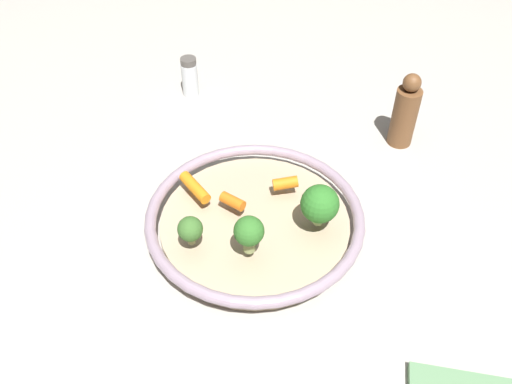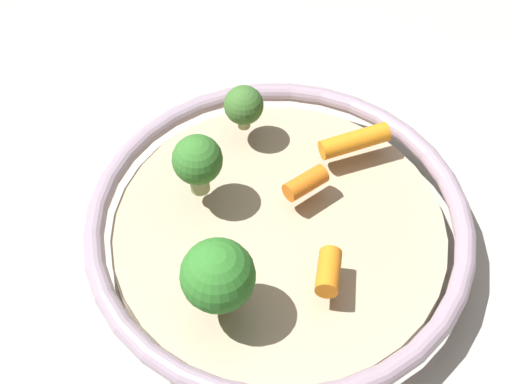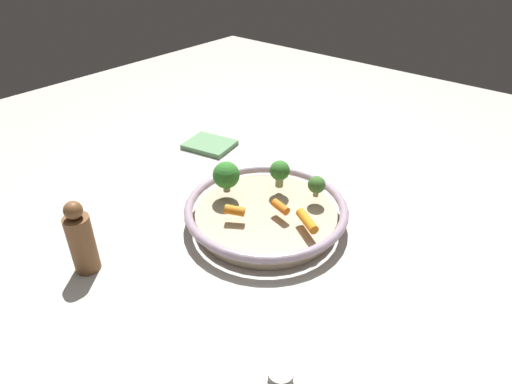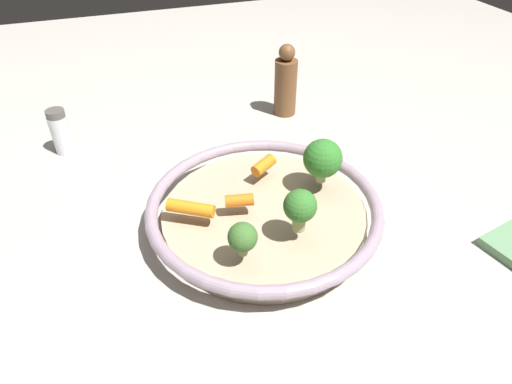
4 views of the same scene
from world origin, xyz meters
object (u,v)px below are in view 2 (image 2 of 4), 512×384
(baby_carrot_near_rim, at_px, (302,181))
(broccoli_floret_large, at_px, (244,106))
(broccoli_floret_small, at_px, (198,161))
(baby_carrot_center, at_px, (354,141))
(serving_bowl, at_px, (279,230))
(broccoli_floret_mid, at_px, (218,276))
(baby_carrot_right, at_px, (329,272))

(baby_carrot_near_rim, height_order, broccoli_floret_large, broccoli_floret_large)
(baby_carrot_near_rim, xyz_separation_m, broccoli_floret_small, (-0.06, 0.07, 0.03))
(baby_carrot_center, bearing_deg, broccoli_floret_large, 114.25)
(serving_bowl, bearing_deg, broccoli_floret_mid, -170.71)
(serving_bowl, bearing_deg, broccoli_floret_small, 106.43)
(broccoli_floret_small, xyz_separation_m, broccoli_floret_large, (0.09, 0.02, -0.01))
(serving_bowl, bearing_deg, broccoli_floret_large, 55.96)
(baby_carrot_right, bearing_deg, broccoli_floret_small, 88.85)
(baby_carrot_right, relative_size, broccoli_floret_mid, 0.58)
(serving_bowl, xyz_separation_m, broccoli_floret_mid, (-0.10, -0.02, 0.06))
(baby_carrot_right, bearing_deg, baby_carrot_near_rim, 49.91)
(serving_bowl, height_order, baby_carrot_near_rim, baby_carrot_near_rim)
(baby_carrot_near_rim, xyz_separation_m, baby_carrot_right, (-0.06, -0.08, 0.00))
(broccoli_floret_small, bearing_deg, baby_carrot_near_rim, -49.55)
(serving_bowl, height_order, broccoli_floret_large, broccoli_floret_large)
(baby_carrot_near_rim, relative_size, broccoli_floret_small, 0.65)
(broccoli_floret_small, bearing_deg, baby_carrot_right, -91.15)
(broccoli_floret_small, height_order, broccoli_floret_mid, broccoli_floret_mid)
(baby_carrot_near_rim, height_order, baby_carrot_center, baby_carrot_center)
(broccoli_floret_mid, distance_m, broccoli_floret_large, 0.20)
(broccoli_floret_mid, bearing_deg, baby_carrot_right, -36.47)
(baby_carrot_near_rim, xyz_separation_m, broccoli_floret_mid, (-0.14, -0.02, 0.03))
(baby_carrot_near_rim, bearing_deg, baby_carrot_center, -7.73)
(baby_carrot_near_rim, bearing_deg, serving_bowl, -173.96)
(broccoli_floret_large, bearing_deg, serving_bowl, -124.04)
(baby_carrot_near_rim, relative_size, broccoli_floret_large, 0.86)
(broccoli_floret_mid, height_order, broccoli_floret_large, broccoli_floret_mid)
(baby_carrot_near_rim, bearing_deg, broccoli_floret_mid, -171.61)
(serving_bowl, distance_m, baby_carrot_center, 0.11)
(serving_bowl, bearing_deg, baby_carrot_center, -2.88)
(baby_carrot_center, xyz_separation_m, broccoli_floret_small, (-0.13, 0.08, 0.03))
(broccoli_floret_large, bearing_deg, broccoli_floret_mid, -145.89)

